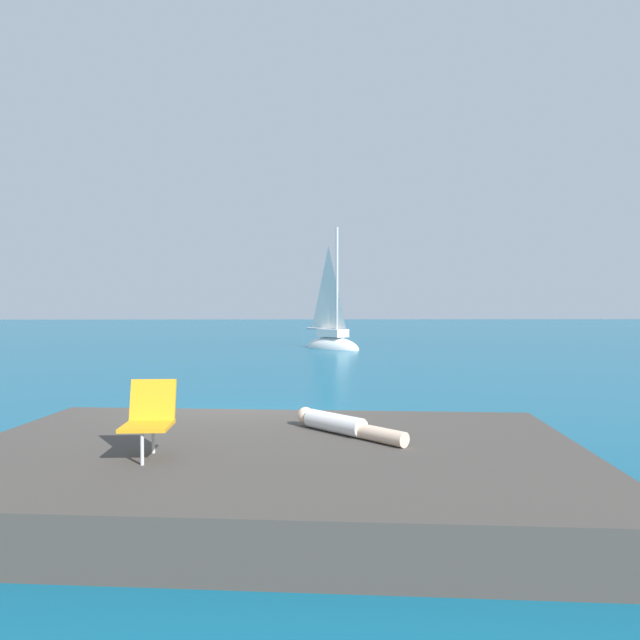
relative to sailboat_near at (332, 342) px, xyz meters
name	(u,v)px	position (x,y,z in m)	size (l,w,h in m)	color
ground_plane	(240,429)	(-2.57, -18.49, -0.36)	(160.00, 160.00, 0.00)	#0F5675
shore_ledge	(272,469)	(-1.84, -21.86, -0.09)	(7.03, 4.49, 0.54)	#423D38
boulder_seaward	(96,446)	(-4.64, -19.58, -0.36)	(0.93, 0.75, 0.51)	#3A4033
boulder_inland	(106,438)	(-4.67, -19.07, -0.36)	(0.79, 0.63, 0.43)	#40402F
sailboat_near	(332,342)	(0.00, 0.00, 0.00)	(3.18, 3.37, 6.59)	white
person_sunbather	(342,425)	(-1.00, -21.30, 0.30)	(1.28, 1.40, 0.25)	white
beach_chair	(150,415)	(-3.10, -22.29, 0.63)	(0.49, 0.60, 0.80)	orange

